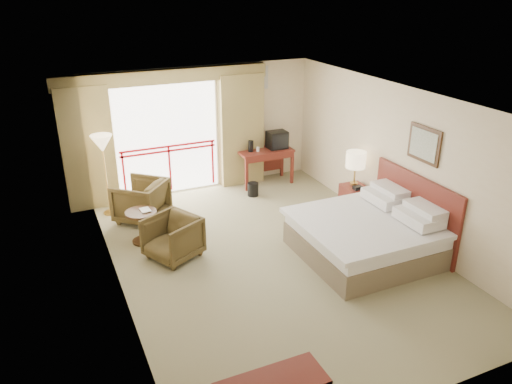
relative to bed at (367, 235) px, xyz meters
name	(u,v)px	position (x,y,z in m)	size (l,w,h in m)	color
floor	(272,256)	(-1.50, 0.60, -0.38)	(7.00, 7.00, 0.00)	#858059
ceiling	(274,99)	(-1.50, 0.60, 2.32)	(7.00, 7.00, 0.00)	white
wall_back	(203,128)	(-1.50, 4.10, 0.97)	(5.00, 5.00, 0.00)	beige
wall_front	(424,302)	(-1.50, -2.90, 0.97)	(5.00, 5.00, 0.00)	beige
wall_left	(113,210)	(-4.00, 0.60, 0.97)	(7.00, 7.00, 0.00)	beige
wall_right	(398,162)	(1.00, 0.60, 0.97)	(7.00, 7.00, 0.00)	beige
balcony_door	(168,140)	(-2.30, 4.08, 0.82)	(2.40, 2.40, 0.00)	white
balcony_railing	(169,157)	(-2.30, 4.06, 0.44)	(2.09, 0.03, 1.02)	red
curtain_left	(88,149)	(-3.95, 3.95, 0.87)	(1.00, 0.26, 2.50)	olive
curtain_right	(241,130)	(-0.65, 3.95, 0.87)	(1.00, 0.26, 2.50)	olive
valance	(164,76)	(-2.30, 3.98, 2.17)	(4.40, 0.22, 0.28)	olive
hvac_vent	(257,78)	(-0.20, 4.07, 1.97)	(0.50, 0.04, 0.50)	silver
bed	(367,235)	(0.00, 0.00, 0.00)	(2.13, 2.06, 0.97)	brown
headboard	(414,211)	(0.96, 0.00, 0.27)	(0.06, 2.10, 1.30)	#5A1C17
framed_art	(424,144)	(0.97, 0.00, 1.47)	(0.04, 0.72, 0.60)	#301D0D
nightstand	(354,201)	(0.70, 1.41, -0.07)	(0.43, 0.51, 0.62)	#5A1C17
table_lamp	(356,160)	(0.70, 1.46, 0.76)	(0.38, 0.38, 0.67)	tan
phone	(358,188)	(0.65, 1.26, 0.28)	(0.16, 0.13, 0.07)	black
desk	(264,156)	(-0.18, 3.74, 0.25)	(1.23, 0.60, 0.81)	#5A1C17
tv	(277,140)	(0.12, 3.68, 0.62)	(0.43, 0.35, 0.39)	black
coffee_maker	(251,146)	(-0.53, 3.68, 0.55)	(0.12, 0.12, 0.26)	black
cup	(258,149)	(-0.38, 3.63, 0.48)	(0.07, 0.07, 0.10)	white
wastebasket	(253,189)	(-0.73, 3.12, -0.23)	(0.24, 0.24, 0.29)	black
armchair_far	(143,219)	(-3.19, 2.92, -0.38)	(0.87, 0.89, 0.81)	#403218
armchair_near	(174,257)	(-3.02, 1.27, -0.38)	(0.78, 0.81, 0.73)	#403218
side_table	(142,221)	(-3.37, 2.01, 0.03)	(0.55, 0.55, 0.60)	#301D0D
book	(141,212)	(-3.37, 2.01, 0.23)	(0.17, 0.22, 0.02)	white
floor_lamp	(102,147)	(-3.72, 3.48, 1.03)	(0.42, 0.42, 1.63)	tan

